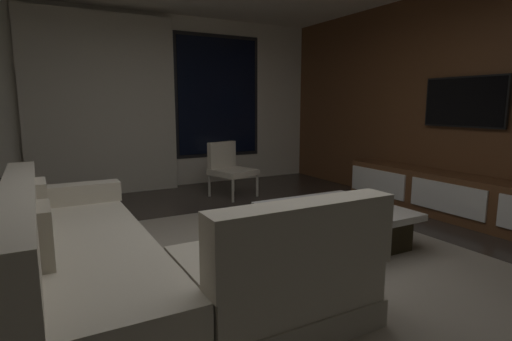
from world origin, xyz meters
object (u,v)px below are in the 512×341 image
object	(u,v)px
book_stack_on_coffee_table	(335,205)
accent_chair_near_window	(229,166)
sectional_couch	(128,264)
coffee_table	(334,225)
media_console	(462,199)
mounted_tv	(464,102)

from	to	relation	value
book_stack_on_coffee_table	accent_chair_near_window	size ratio (longest dim) A/B	0.38
sectional_couch	coffee_table	bearing A→B (deg)	7.87
media_console	coffee_table	bearing A→B (deg)	177.02
sectional_couch	coffee_table	distance (m)	1.97
accent_chair_near_window	media_console	size ratio (longest dim) A/B	0.25
coffee_table	media_console	bearing A→B (deg)	-2.98
sectional_couch	book_stack_on_coffee_table	distance (m)	1.98
book_stack_on_coffee_table	accent_chair_near_window	xyz separation A→B (m)	(0.00, 2.37, 0.05)
media_console	mounted_tv	xyz separation A→B (m)	(0.18, 0.20, 1.10)
sectional_couch	accent_chair_near_window	world-z (taller)	sectional_couch
sectional_couch	accent_chair_near_window	size ratio (longest dim) A/B	3.21
sectional_couch	book_stack_on_coffee_table	xyz separation A→B (m)	(1.96, 0.27, 0.09)
book_stack_on_coffee_table	accent_chair_near_window	distance (m)	2.37
sectional_couch	coffee_table	world-z (taller)	sectional_couch
book_stack_on_coffee_table	media_console	size ratio (longest dim) A/B	0.09
book_stack_on_coffee_table	mounted_tv	distance (m)	2.19
book_stack_on_coffee_table	mounted_tv	bearing A→B (deg)	3.08
coffee_table	media_console	xyz separation A→B (m)	(1.79, -0.09, 0.06)
sectional_couch	accent_chair_near_window	xyz separation A→B (m)	(1.96, 2.64, 0.14)
sectional_couch	mounted_tv	xyz separation A→B (m)	(3.93, 0.37, 1.06)
book_stack_on_coffee_table	accent_chair_near_window	world-z (taller)	accent_chair_near_window
sectional_couch	accent_chair_near_window	distance (m)	3.29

